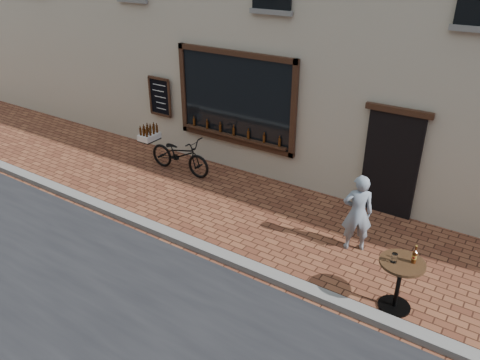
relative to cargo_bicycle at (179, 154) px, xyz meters
The scene contains 5 objects.
ground 3.99m from the cargo_bicycle, 40.53° to the right, with size 90.00×90.00×0.00m, color brown.
kerb 3.86m from the cargo_bicycle, 38.26° to the right, with size 90.00×0.25×0.12m, color slate.
cargo_bicycle is the anchor object (origin of this frame).
bistro_table 6.31m from the cargo_bicycle, 17.62° to the right, with size 0.68×0.68×1.17m.
pedestrian 4.93m from the cargo_bicycle, ahead, with size 0.55×0.36×1.52m, color gray.
Camera 1 is at (4.11, -5.40, 5.12)m, focal length 35.00 mm.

